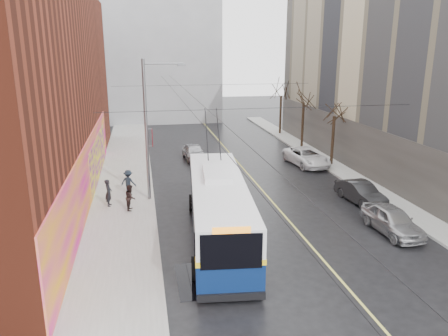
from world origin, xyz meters
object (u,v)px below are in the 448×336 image
object	(u,v)px
tree_far	(281,89)
parked_car_a	(392,220)
streetlight_pole	(149,127)
pedestrian_b	(131,197)
following_car	(194,152)
pedestrian_a	(108,193)
parked_car_c	(306,157)
tree_mid	(304,94)
trolleybus	(219,208)
parked_car_b	(361,193)
tree_near	(335,107)
pedestrian_c	(128,182)

from	to	relation	value
tree_far	parked_car_a	xyz separation A→B (m)	(-2.64, -27.56, -4.42)
streetlight_pole	pedestrian_b	world-z (taller)	streetlight_pole
following_car	pedestrian_a	world-z (taller)	pedestrian_a
parked_car_c	following_car	bearing A→B (deg)	151.52
tree_mid	trolleybus	xyz separation A→B (m)	(-11.89, -19.49, -3.59)
pedestrian_a	pedestrian_b	xyz separation A→B (m)	(1.34, -0.97, -0.06)
tree_far	parked_car_b	world-z (taller)	tree_far
following_car	pedestrian_a	bearing A→B (deg)	-125.26
trolleybus	pedestrian_a	xyz separation A→B (m)	(-5.90, 5.66, -0.67)
streetlight_pole	parked_car_a	world-z (taller)	streetlight_pole
following_car	pedestrian_b	world-z (taller)	pedestrian_b
streetlight_pole	parked_car_b	world-z (taller)	streetlight_pole
trolleybus	tree_far	bearing A→B (deg)	71.58
trolleybus	parked_car_b	bearing A→B (deg)	25.80
pedestrian_a	streetlight_pole	bearing A→B (deg)	-68.07
parked_car_b	pedestrian_a	world-z (taller)	pedestrian_a
tree_near	parked_car_a	distance (m)	14.46
tree_near	parked_car_b	size ratio (longest dim) A/B	1.56
parked_car_a	following_car	size ratio (longest dim) A/B	1.03
tree_near	pedestrian_a	size ratio (longest dim) A/B	3.77
streetlight_pole	following_car	size ratio (longest dim) A/B	2.17
trolleybus	pedestrian_c	distance (m)	9.16
parked_car_c	following_car	xyz separation A→B (m)	(-9.13, 3.58, -0.02)
trolleybus	pedestrian_b	distance (m)	6.57
parked_car_c	parked_car_a	bearing A→B (deg)	-99.65
parked_car_b	following_car	xyz separation A→B (m)	(-9.13, 13.04, 0.03)
streetlight_pole	trolleybus	size ratio (longest dim) A/B	0.70
tree_near	tree_far	bearing A→B (deg)	90.00
streetlight_pole	tree_mid	distance (m)	19.96
parked_car_c	pedestrian_a	size ratio (longest dim) A/B	3.07
parked_car_a	following_car	xyz separation A→B (m)	(-8.50, 17.72, -0.02)
tree_mid	tree_far	size ratio (longest dim) A/B	1.02
tree_far	pedestrian_b	size ratio (longest dim) A/B	4.16
streetlight_pole	pedestrian_b	size ratio (longest dim) A/B	5.70
streetlight_pole	parked_car_b	size ratio (longest dim) A/B	2.19
tree_near	following_car	distance (m)	12.63
tree_near	pedestrian_b	xyz separation A→B (m)	(-16.44, -7.81, -4.04)
streetlight_pole	pedestrian_a	distance (m)	4.75
streetlight_pole	parked_car_a	bearing A→B (deg)	-31.17
tree_far	parked_car_a	size ratio (longest dim) A/B	1.54
tree_mid	parked_car_c	world-z (taller)	tree_mid
following_car	tree_far	bearing A→B (deg)	37.38
streetlight_pole	tree_mid	xyz separation A→B (m)	(15.14, 13.00, 0.41)
trolleybus	parked_car_a	world-z (taller)	trolleybus
parked_car_a	streetlight_pole	bearing A→B (deg)	146.62
tree_near	pedestrian_a	xyz separation A→B (m)	(-17.79, -6.84, -3.98)
parked_car_b	streetlight_pole	bearing A→B (deg)	160.86
tree_far	parked_car_c	bearing A→B (deg)	-98.48
parked_car_a	pedestrian_a	world-z (taller)	pedestrian_a
tree_near	pedestrian_b	bearing A→B (deg)	-154.60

